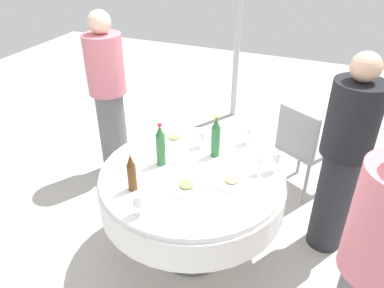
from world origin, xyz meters
name	(u,v)px	position (x,y,z in m)	size (l,w,h in m)	color
ground_plane	(192,248)	(0.00, 0.00, 0.00)	(10.00, 10.00, 0.00)	#B7B2A8
dining_table	(192,189)	(0.00, 0.00, 0.59)	(1.30, 1.30, 0.74)	white
bottle_brown_south	(132,173)	(-0.32, 0.28, 0.87)	(0.06, 0.06, 0.28)	#593314
bottle_green_west	(216,137)	(0.26, -0.08, 0.89)	(0.07, 0.07, 0.32)	#2D6B38
bottle_green_north	(161,146)	(0.01, 0.24, 0.89)	(0.07, 0.07, 0.32)	#2D6B38
wine_glass_right	(138,200)	(-0.52, 0.12, 0.85)	(0.07, 0.07, 0.15)	white
wine_glass_outer	(246,133)	(0.50, -0.24, 0.84)	(0.07, 0.07, 0.14)	white
wine_glass_inner	(275,158)	(0.21, -0.51, 0.85)	(0.07, 0.07, 0.16)	white
wine_glass_far	(200,136)	(0.32, 0.07, 0.84)	(0.07, 0.07, 0.14)	white
wine_glass_near	(259,162)	(0.14, -0.42, 0.85)	(0.06, 0.06, 0.15)	white
plate_near	(187,186)	(-0.17, -0.04, 0.75)	(0.25, 0.25, 0.04)	white
plate_front	(232,181)	(-0.01, -0.29, 0.75)	(0.25, 0.25, 0.04)	white
plate_left	(174,138)	(0.35, 0.30, 0.75)	(0.22, 0.22, 0.04)	white
fork_west	(204,165)	(0.11, -0.05, 0.74)	(0.18, 0.02, 0.01)	silver
spoon_north	(117,178)	(-0.27, 0.43, 0.74)	(0.18, 0.02, 0.01)	silver
person_south	(108,95)	(0.70, 1.12, 0.83)	(0.34, 0.34, 1.60)	slate
person_west	(373,275)	(-0.57, -1.13, 0.85)	(0.34, 0.34, 1.62)	slate
person_north	(343,157)	(0.47, -0.95, 0.81)	(0.34, 0.34, 1.56)	#26262B
chair_inner	(302,144)	(1.05, -0.62, 0.52)	(0.55, 0.55, 0.87)	#99999E
tent_pole_main	(238,22)	(2.37, 0.40, 1.20)	(0.07, 0.07, 2.39)	#B2B5B7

